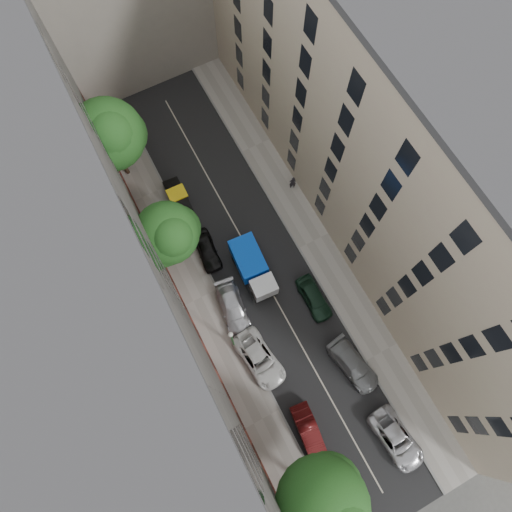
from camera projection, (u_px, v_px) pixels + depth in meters
ground at (259, 269)px, 39.62m from camera, size 120.00×120.00×0.00m
road_surface at (259, 269)px, 39.61m from camera, size 8.00×44.00×0.02m
sidewalk_left at (202, 297)px, 38.72m from camera, size 3.00×44.00×0.15m
sidewalk_right at (313, 241)px, 40.39m from camera, size 3.00×44.00×0.15m
building_left at (104, 299)px, 28.50m from camera, size 8.00×44.00×20.00m
building_right at (398, 156)px, 31.83m from camera, size 8.00×44.00×20.00m
tarp_truck at (253, 267)px, 38.23m from camera, size 2.47×5.53×2.49m
car_left_0 at (338, 510)px, 32.95m from camera, size 1.70×4.13×1.40m
car_left_1 at (309, 431)px, 34.69m from camera, size 1.86×4.30×1.38m
car_left_2 at (259, 359)px, 36.41m from camera, size 2.97×5.43×1.44m
car_left_3 at (233, 308)px, 37.77m from camera, size 2.64×5.11×1.42m
car_left_4 at (207, 250)px, 39.45m from camera, size 2.00×4.21×1.39m
car_left_5 at (179, 199)px, 41.04m from camera, size 1.56×4.24×1.38m
car_right_0 at (396, 439)px, 34.50m from camera, size 2.72×5.17×1.39m
car_right_1 at (353, 365)px, 36.26m from camera, size 2.80×5.19×1.43m
car_right_2 at (314, 298)px, 38.05m from camera, size 1.75×4.20×1.42m
tree_near at (324, 505)px, 28.17m from camera, size 6.07×5.90×9.24m
tree_mid at (169, 235)px, 34.76m from camera, size 5.25×4.98×8.10m
tree_far at (110, 137)px, 36.95m from camera, size 6.15×6.00×9.10m
lamp_post at (232, 339)px, 33.83m from camera, size 0.36×0.36×5.91m
pedestrian at (293, 183)px, 41.24m from camera, size 0.72×0.59×1.69m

